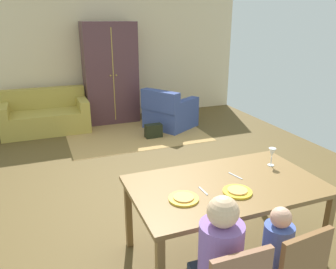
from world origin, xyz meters
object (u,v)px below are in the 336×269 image
wine_glass (272,153)px  armchair (169,113)px  dining_table (226,190)px  couch (46,116)px  handbag (154,131)px  armoire (110,73)px  plate_near_man (184,199)px  person_child (272,263)px  plate_near_child (237,192)px

wine_glass → armchair: wine_glass is taller
dining_table → couch: couch is taller
dining_table → handbag: 3.50m
couch → armchair: same height
handbag → couch: bearing=148.4°
wine_glass → armoire: armoire is taller
wine_glass → armoire: bearing=97.8°
plate_near_man → handbag: (0.95, 3.54, -0.64)m
person_child → handbag: (0.48, 4.12, -0.30)m
person_child → couch: person_child is taller
dining_table → armchair: bearing=75.9°
plate_near_man → armoire: size_ratio=0.12×
plate_near_child → armchair: (0.98, 4.07, -0.45)m
armoire → plate_near_man: bearing=-95.4°
armchair → handbag: (-0.50, -0.47, -0.19)m
couch → handbag: 2.22m
dining_table → plate_near_man: size_ratio=6.90×
couch → dining_table: bearing=-72.9°
armchair → plate_near_man: bearing=-109.9°
dining_table → person_child: bearing=-90.2°
couch → armoire: size_ratio=0.78×
couch → plate_near_man: bearing=-78.8°
wine_glass → handbag: wine_glass is taller
dining_table → person_child: 0.75m
wine_glass → armchair: size_ratio=0.16×
plate_near_child → armchair: 4.21m
person_child → couch: bearing=104.9°
handbag → plate_near_child: bearing=-97.5°
dining_table → plate_near_man: plate_near_man is taller
armoire → handbag: bearing=-70.5°
couch → handbag: bearing=-31.6°
dining_table → couch: (-1.41, 4.58, -0.39)m
plate_near_child → armchair: size_ratio=0.21×
couch → handbag: size_ratio=5.13×
dining_table → armoire: (-0.01, 4.79, 0.36)m
plate_near_child → handbag: plate_near_child is taller
dining_table → person_child: person_child is taller
plate_near_child → couch: couch is taller
plate_near_man → couch: couch is taller
person_child → armoire: (-0.00, 5.49, 0.62)m
dining_table → wine_glass: (0.62, 0.18, 0.20)m
wine_glass → armchair: (0.36, 3.71, -0.57)m
wine_glass → handbag: size_ratio=0.58×
couch → armchair: (2.38, -0.69, 0.01)m
armchair → person_child: bearing=-102.1°
armchair → plate_near_child: bearing=-103.5°
plate_near_man → wine_glass: wine_glass is taller
handbag → armchair: bearing=43.2°
wine_glass → couch: 4.88m
plate_near_child → person_child: 0.62m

